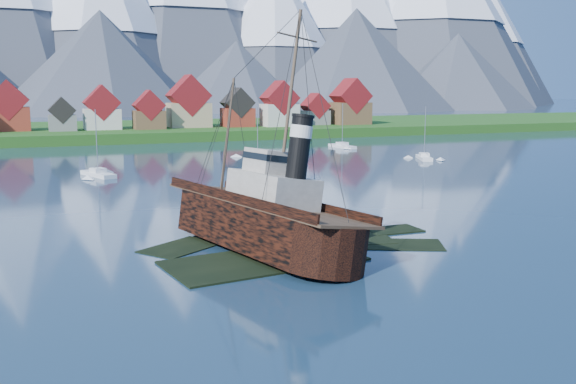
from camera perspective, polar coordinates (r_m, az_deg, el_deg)
name	(u,v)px	position (r m, az deg, el deg)	size (l,w,h in m)	color
ground	(286,253)	(62.69, -0.17, -5.48)	(1400.00, 1400.00, 0.00)	#1A3249
shoal	(295,250)	(65.35, 0.59, -5.18)	(31.71, 21.24, 1.14)	black
shore_bank	(104,135)	(228.09, -16.01, 4.88)	(600.00, 80.00, 3.20)	#174914
seawall	(118,144)	(190.42, -14.87, 4.13)	(600.00, 2.50, 2.00)	#3F3D38
tugboat_wreck	(252,216)	(65.16, -3.23, -2.12)	(7.25, 31.25, 24.76)	black
sailboat_c	(98,175)	(121.75, -16.52, 1.48)	(5.69, 10.10, 12.69)	white
sailboat_d	(424,158)	(147.73, 12.00, 2.96)	(5.61, 9.25, 12.39)	white
sailboat_e	(342,147)	(173.56, 4.84, 4.03)	(3.43, 10.85, 12.40)	white
sailboat_f	(258,157)	(147.31, -2.71, 3.13)	(8.89, 11.35, 13.03)	white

